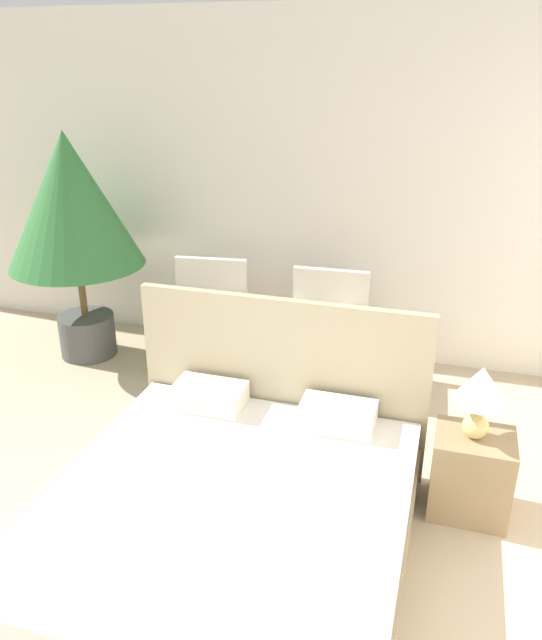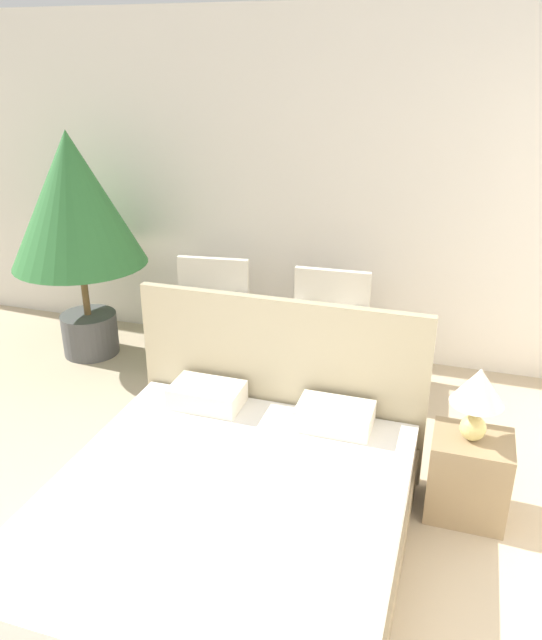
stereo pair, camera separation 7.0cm
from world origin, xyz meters
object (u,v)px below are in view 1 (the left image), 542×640
object	(u,v)px
bed	(232,515)
armchair_near_window_left	(206,334)
nightstand	(471,474)
table_lamp	(481,391)
armchair_near_window_right	(324,349)
potted_palm	(72,209)

from	to	relation	value
bed	armchair_near_window_left	size ratio (longest dim) A/B	2.29
nightstand	table_lamp	world-z (taller)	table_lamp
bed	table_lamp	distance (m)	1.51
bed	table_lamp	bearing A→B (deg)	31.03
bed	armchair_near_window_right	bearing A→B (deg)	88.76
armchair_near_window_left	armchair_near_window_right	bearing A→B (deg)	-7.15
bed	armchair_near_window_left	distance (m)	2.29
bed	armchair_near_window_right	xyz separation A→B (m)	(0.04, 2.06, 0.03)
armchair_near_window_left	nightstand	xyz separation A→B (m)	(2.22, -1.33, -0.03)
bed	nightstand	size ratio (longest dim) A/B	3.99
armchair_near_window_right	nightstand	size ratio (longest dim) A/B	1.74
armchair_near_window_left	armchair_near_window_right	distance (m)	1.04
armchair_near_window_left	table_lamp	bearing A→B (deg)	-38.46
armchair_near_window_left	table_lamp	xyz separation A→B (m)	(2.20, -1.34, 0.53)
armchair_near_window_left	nightstand	size ratio (longest dim) A/B	1.74
armchair_near_window_right	nightstand	distance (m)	1.77
potted_palm	nightstand	bearing A→B (deg)	-20.11
potted_palm	table_lamp	bearing A→B (deg)	-20.29
potted_palm	nightstand	world-z (taller)	potted_palm
bed	table_lamp	world-z (taller)	bed
potted_palm	armchair_near_window_left	bearing A→B (deg)	5.99
bed	potted_palm	world-z (taller)	potted_palm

